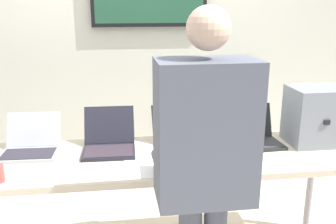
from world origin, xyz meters
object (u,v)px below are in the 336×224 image
at_px(person, 204,157).
at_px(laptop_station_1, 31,145).
at_px(equipment_box, 315,116).
at_px(workbench, 140,164).
at_px(laptop_station_2, 109,141).
at_px(laptop_station_3, 180,137).
at_px(laptop_station_4, 251,135).

bearing_deg(person, laptop_station_1, 140.57).
bearing_deg(laptop_station_1, equipment_box, -2.07).
height_order(workbench, laptop_station_2, laptop_station_2).
bearing_deg(laptop_station_3, laptop_station_2, -179.07).
distance_m(workbench, laptop_station_3, 0.33).
relative_size(laptop_station_1, laptop_station_4, 0.92).
xyz_separation_m(equipment_box, laptop_station_3, (-0.90, 0.06, -0.13)).
relative_size(workbench, laptop_station_2, 7.35).
relative_size(equipment_box, laptop_station_4, 1.00).
height_order(laptop_station_3, laptop_station_4, laptop_station_3).
height_order(laptop_station_1, laptop_station_3, laptop_station_3).
height_order(equipment_box, person, person).
xyz_separation_m(laptop_station_2, laptop_station_4, (0.94, -0.01, -0.00)).
xyz_separation_m(workbench, laptop_station_1, (-0.68, 0.15, 0.11)).
bearing_deg(equipment_box, laptop_station_1, 177.93).
distance_m(laptop_station_1, laptop_station_3, 0.95).
height_order(laptop_station_1, person, person).
bearing_deg(laptop_station_3, laptop_station_4, -2.16).
xyz_separation_m(equipment_box, laptop_station_2, (-1.36, 0.05, -0.13)).
relative_size(laptop_station_3, person, 0.22).
distance_m(laptop_station_2, laptop_station_4, 0.94).
height_order(laptop_station_1, laptop_station_4, laptop_station_4).
bearing_deg(equipment_box, laptop_station_3, 176.08).
bearing_deg(workbench, equipment_box, 3.97).
relative_size(workbench, laptop_station_1, 7.94).
relative_size(laptop_station_1, person, 0.21).
relative_size(equipment_box, laptop_station_1, 1.08).
bearing_deg(laptop_station_4, laptop_station_2, 179.35).
relative_size(equipment_box, person, 0.23).
relative_size(workbench, laptop_station_3, 7.64).
relative_size(laptop_station_2, person, 0.22).
relative_size(laptop_station_3, laptop_station_4, 0.96).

